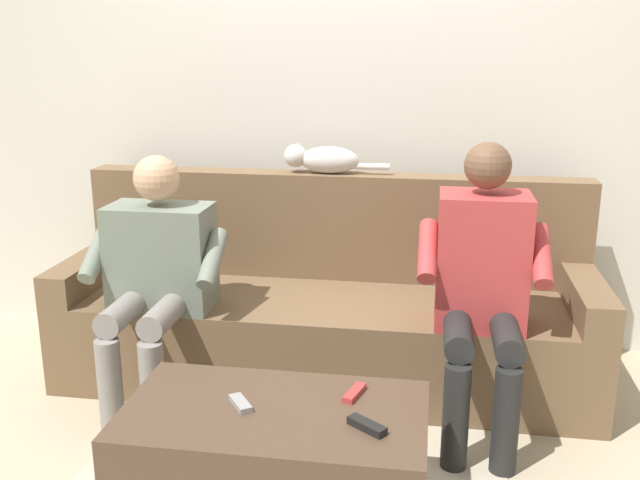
{
  "coord_description": "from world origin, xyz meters",
  "views": [
    {
      "loc": [
        -0.47,
        2.98,
        1.54
      ],
      "look_at": [
        0.0,
        0.06,
        0.72
      ],
      "focal_mm": 39.77,
      "sensor_mm": 36.0,
      "label": 1
    }
  ],
  "objects_px": {
    "coffee_table": "(275,466)",
    "remote_red": "(354,393)",
    "remote_black": "(367,426)",
    "person_left_seated": "(482,276)",
    "cat_on_backrest": "(322,159)",
    "person_right_seated": "(156,269)",
    "remote_gray": "(240,403)",
    "couch": "(327,312)"
  },
  "relations": [
    {
      "from": "coffee_table",
      "to": "remote_red",
      "type": "height_order",
      "value": "remote_red"
    },
    {
      "from": "remote_black",
      "to": "remote_red",
      "type": "xyz_separation_m",
      "value": [
        0.06,
        -0.21,
        -0.0
      ]
    },
    {
      "from": "person_left_seated",
      "to": "cat_on_backrest",
      "type": "height_order",
      "value": "person_left_seated"
    },
    {
      "from": "coffee_table",
      "to": "remote_black",
      "type": "distance_m",
      "value": 0.38
    },
    {
      "from": "cat_on_backrest",
      "to": "remote_black",
      "type": "xyz_separation_m",
      "value": [
        -0.36,
        1.45,
        -0.58
      ]
    },
    {
      "from": "person_right_seated",
      "to": "remote_black",
      "type": "xyz_separation_m",
      "value": [
        -0.99,
        0.83,
        -0.19
      ]
    },
    {
      "from": "person_left_seated",
      "to": "cat_on_backrest",
      "type": "relative_size",
      "value": 2.28
    },
    {
      "from": "person_right_seated",
      "to": "remote_gray",
      "type": "bearing_deg",
      "value": 127.33
    },
    {
      "from": "remote_black",
      "to": "remote_gray",
      "type": "distance_m",
      "value": 0.42
    },
    {
      "from": "couch",
      "to": "person_right_seated",
      "type": "xyz_separation_m",
      "value": [
        0.68,
        0.38,
        0.3
      ]
    },
    {
      "from": "couch",
      "to": "person_left_seated",
      "type": "height_order",
      "value": "person_left_seated"
    },
    {
      "from": "coffee_table",
      "to": "cat_on_backrest",
      "type": "relative_size",
      "value": 1.89
    },
    {
      "from": "couch",
      "to": "remote_gray",
      "type": "distance_m",
      "value": 1.14
    },
    {
      "from": "remote_red",
      "to": "remote_black",
      "type": "bearing_deg",
      "value": -147.22
    },
    {
      "from": "coffee_table",
      "to": "person_left_seated",
      "type": "distance_m",
      "value": 1.11
    },
    {
      "from": "remote_gray",
      "to": "person_right_seated",
      "type": "bearing_deg",
      "value": 1.7
    },
    {
      "from": "remote_red",
      "to": "person_right_seated",
      "type": "bearing_deg",
      "value": 72.54
    },
    {
      "from": "person_left_seated",
      "to": "remote_red",
      "type": "bearing_deg",
      "value": 55.05
    },
    {
      "from": "coffee_table",
      "to": "cat_on_backrest",
      "type": "bearing_deg",
      "value": -87.48
    },
    {
      "from": "person_left_seated",
      "to": "person_right_seated",
      "type": "relative_size",
      "value": 1.08
    },
    {
      "from": "person_right_seated",
      "to": "cat_on_backrest",
      "type": "distance_m",
      "value": 0.96
    },
    {
      "from": "remote_red",
      "to": "remote_gray",
      "type": "xyz_separation_m",
      "value": [
        0.35,
        0.13,
        -0.0
      ]
    },
    {
      "from": "person_left_seated",
      "to": "remote_red",
      "type": "relative_size",
      "value": 9.28
    },
    {
      "from": "person_right_seated",
      "to": "coffee_table",
      "type": "bearing_deg",
      "value": 132.31
    },
    {
      "from": "couch",
      "to": "cat_on_backrest",
      "type": "relative_size",
      "value": 4.75
    },
    {
      "from": "coffee_table",
      "to": "remote_black",
      "type": "xyz_separation_m",
      "value": [
        -0.3,
        0.08,
        0.22
      ]
    },
    {
      "from": "couch",
      "to": "remote_gray",
      "type": "bearing_deg",
      "value": 84.41
    },
    {
      "from": "remote_black",
      "to": "remote_red",
      "type": "relative_size",
      "value": 1.04
    },
    {
      "from": "couch",
      "to": "remote_gray",
      "type": "xyz_separation_m",
      "value": [
        0.11,
        1.13,
        0.11
      ]
    },
    {
      "from": "person_right_seated",
      "to": "remote_gray",
      "type": "distance_m",
      "value": 0.96
    },
    {
      "from": "remote_black",
      "to": "remote_gray",
      "type": "bearing_deg",
      "value": 25.65
    },
    {
      "from": "couch",
      "to": "remote_red",
      "type": "distance_m",
      "value": 1.04
    },
    {
      "from": "person_left_seated",
      "to": "coffee_table",
      "type": "bearing_deg",
      "value": 47.98
    },
    {
      "from": "person_left_seated",
      "to": "remote_gray",
      "type": "height_order",
      "value": "person_left_seated"
    },
    {
      "from": "person_left_seated",
      "to": "person_right_seated",
      "type": "xyz_separation_m",
      "value": [
        1.36,
        0.01,
        -0.04
      ]
    },
    {
      "from": "cat_on_backrest",
      "to": "remote_red",
      "type": "distance_m",
      "value": 1.4
    },
    {
      "from": "couch",
      "to": "person_left_seated",
      "type": "xyz_separation_m",
      "value": [
        -0.68,
        0.38,
        0.34
      ]
    },
    {
      "from": "person_left_seated",
      "to": "remote_red",
      "type": "xyz_separation_m",
      "value": [
        0.44,
        0.63,
        -0.22
      ]
    },
    {
      "from": "remote_gray",
      "to": "remote_red",
      "type": "bearing_deg",
      "value": -105.6
    },
    {
      "from": "couch",
      "to": "coffee_table",
      "type": "height_order",
      "value": "couch"
    },
    {
      "from": "person_right_seated",
      "to": "cat_on_backrest",
      "type": "xyz_separation_m",
      "value": [
        -0.62,
        -0.62,
        0.39
      ]
    },
    {
      "from": "person_left_seated",
      "to": "remote_gray",
      "type": "relative_size",
      "value": 10.26
    }
  ]
}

